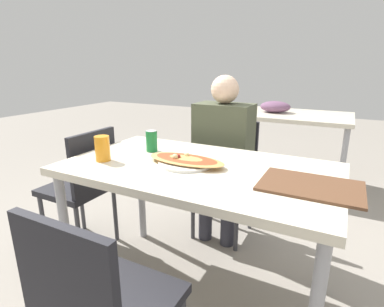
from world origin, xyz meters
The scene contains 11 objects.
ground_plane centered at (0.00, 0.00, 0.00)m, with size 14.00×14.00×0.00m, color gray.
dining_table centered at (0.00, 0.00, 0.70)m, with size 1.37×0.79×0.77m.
chair_far_seated centered at (-0.11, 0.72, 0.50)m, with size 0.40×0.40×0.86m.
chair_near_camera centered at (0.00, -0.72, 0.50)m, with size 0.40×0.40×0.86m.
chair_side_left centered at (-0.88, 0.03, 0.50)m, with size 0.40×0.40×0.86m.
person_seated centered at (-0.11, 0.61, 0.71)m, with size 0.39×0.26×1.20m.
pizza_main centered at (-0.07, -0.01, 0.79)m, with size 0.43×0.28×0.05m.
soda_can centered at (-0.36, 0.11, 0.83)m, with size 0.07×0.07×0.12m.
drink_glass centered at (-0.49, -0.16, 0.84)m, with size 0.08×0.08×0.13m.
serving_tray centered at (0.54, -0.04, 0.78)m, with size 0.41×0.29×0.01m.
background_table centered at (0.13, 1.98, 0.71)m, with size 1.10×0.80×0.89m.
Camera 1 is at (0.64, -1.30, 1.27)m, focal length 28.00 mm.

